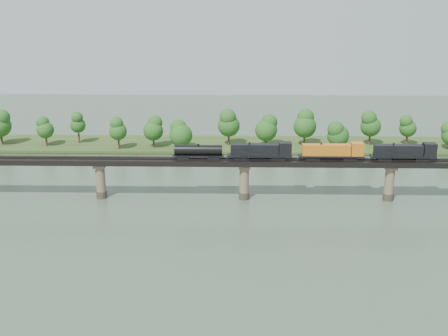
{
  "coord_description": "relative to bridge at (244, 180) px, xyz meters",
  "views": [
    {
      "loc": [
        -2.24,
        -117.35,
        54.67
      ],
      "look_at": [
        -5.6,
        30.0,
        9.0
      ],
      "focal_mm": 45.0,
      "sensor_mm": 36.0,
      "label": 1
    }
  ],
  "objects": [
    {
      "name": "ground",
      "position": [
        0.0,
        -30.0,
        -5.46
      ],
      "size": [
        400.0,
        400.0,
        0.0
      ],
      "primitive_type": "plane",
      "color": "#3B4B3D",
      "rests_on": "ground"
    },
    {
      "name": "bridge_superstructure",
      "position": [
        0.0,
        0.0,
        6.33
      ],
      "size": [
        220.0,
        4.9,
        0.75
      ],
      "color": "black",
      "rests_on": "bridge"
    },
    {
      "name": "far_bank",
      "position": [
        0.0,
        55.0,
        -4.66
      ],
      "size": [
        300.0,
        24.0,
        1.6
      ],
      "primitive_type": "cube",
      "color": "#2F461C",
      "rests_on": "ground"
    },
    {
      "name": "bridge",
      "position": [
        0.0,
        0.0,
        0.0
      ],
      "size": [
        236.0,
        30.0,
        11.5
      ],
      "color": "#473A2D",
      "rests_on": "ground"
    },
    {
      "name": "far_treeline",
      "position": [
        -8.21,
        50.52,
        3.37
      ],
      "size": [
        289.06,
        17.54,
        13.6
      ],
      "color": "#382619",
      "rests_on": "far_bank"
    },
    {
      "name": "freight_train",
      "position": [
        17.21,
        0.0,
        8.39
      ],
      "size": [
        71.36,
        2.78,
        4.91
      ],
      "color": "black",
      "rests_on": "bridge"
    }
  ]
}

